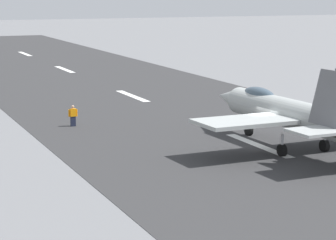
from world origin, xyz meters
TOP-DOWN VIEW (x-y plane):
  - ground_plane at (0.00, 0.00)m, footprint 400.00×400.00m
  - runway_strip at (-0.02, 0.00)m, footprint 240.00×26.00m
  - fighter_jet at (-1.02, -1.30)m, footprint 16.66×13.72m
  - crew_person at (11.83, 9.41)m, footprint 0.29×0.70m
  - marker_cone_far at (20.63, -11.85)m, footprint 0.44×0.44m

SIDE VIEW (x-z plane):
  - ground_plane at x=0.00m, z-range 0.00..0.00m
  - runway_strip at x=-0.02m, z-range 0.00..0.02m
  - marker_cone_far at x=20.63m, z-range 0.00..0.55m
  - crew_person at x=11.83m, z-range 0.00..1.60m
  - fighter_jet at x=-1.02m, z-range -0.40..5.20m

